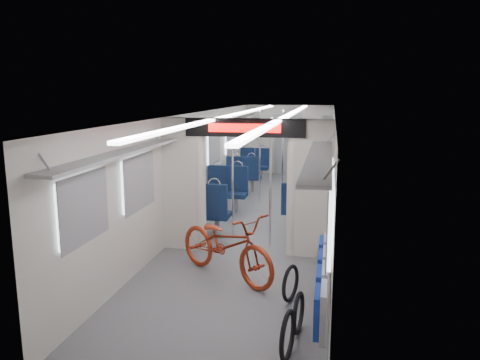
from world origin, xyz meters
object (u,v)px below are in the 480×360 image
at_px(seat_bay_far_right, 313,173).
at_px(seat_bay_near_left, 216,196).
at_px(stanchion_far_right, 282,158).
at_px(bike_hoop_b, 298,315).
at_px(bike_hoop_c, 290,285).
at_px(bike_hoop_a, 288,338).
at_px(stanchion_far_left, 260,157).
at_px(seat_bay_near_right, 307,195).
at_px(flip_bench, 322,280).
at_px(seat_bay_far_left, 249,167).
at_px(bicycle, 226,244).
at_px(stanchion_near_left, 233,178).
at_px(stanchion_near_right, 270,184).

bearing_deg(seat_bay_far_right, seat_bay_near_left, -118.49).
xyz_separation_m(seat_bay_near_left, stanchion_far_right, (1.18, 1.95, 0.58)).
bearing_deg(bike_hoop_b, bike_hoop_c, 101.14).
bearing_deg(bike_hoop_a, stanchion_far_left, 101.06).
height_order(bike_hoop_a, seat_bay_near_right, seat_bay_near_right).
height_order(flip_bench, bike_hoop_c, flip_bench).
xyz_separation_m(seat_bay_far_left, seat_bay_far_right, (1.87, -0.58, -0.01)).
height_order(bicycle, seat_bay_far_right, seat_bay_far_right).
bearing_deg(stanchion_far_left, stanchion_near_left, -91.58).
xyz_separation_m(bike_hoop_a, stanchion_near_right, (-0.65, 3.53, 0.91)).
bearing_deg(bike_hoop_a, seat_bay_far_left, 102.39).
bearing_deg(seat_bay_far_left, seat_bay_near_right, -61.73).
relative_size(bike_hoop_b, stanchion_far_left, 0.21).
xyz_separation_m(stanchion_far_left, stanchion_far_right, (0.55, 0.06, 0.00)).
height_order(seat_bay_near_right, stanchion_near_left, stanchion_near_left).
distance_m(bicycle, bike_hoop_c, 1.23).
height_order(seat_bay_near_left, stanchion_far_left, stanchion_far_left).
height_order(bicycle, seat_bay_near_left, seat_bay_near_left).
relative_size(bike_hoop_a, stanchion_near_left, 0.23).
height_order(flip_bench, seat_bay_far_right, seat_bay_far_right).
bearing_deg(seat_bay_near_right, bike_hoop_a, -89.01).
distance_m(bike_hoop_a, stanchion_far_right, 6.97).
bearing_deg(seat_bay_far_left, seat_bay_near_left, -90.00).
bearing_deg(stanchion_far_left, stanchion_far_right, 5.93).
bearing_deg(stanchion_near_left, seat_bay_far_right, 73.34).
bearing_deg(bicycle, seat_bay_far_left, 42.17).
xyz_separation_m(bicycle, stanchion_far_right, (0.32, 4.85, 0.64)).
distance_m(bicycle, seat_bay_near_right, 3.59).
bearing_deg(bike_hoop_a, bike_hoop_c, 93.75).
distance_m(flip_bench, seat_bay_near_right, 4.70).
bearing_deg(stanchion_near_left, seat_bay_near_left, 120.24).
xyz_separation_m(seat_bay_near_right, stanchion_near_right, (-0.55, -1.93, 0.61)).
bearing_deg(bike_hoop_c, stanchion_near_left, 117.11).
bearing_deg(stanchion_far_right, bike_hoop_c, -82.79).
distance_m(bike_hoop_b, seat_bay_near_left, 4.81).
xyz_separation_m(bike_hoop_a, bike_hoop_c, (-0.09, 1.39, -0.02)).
distance_m(stanchion_far_left, stanchion_far_right, 0.55).
bearing_deg(flip_bench, seat_bay_far_left, 105.67).
bearing_deg(stanchion_near_left, flip_bench, -61.37).
relative_size(seat_bay_near_left, seat_bay_far_right, 1.11).
height_order(stanchion_near_right, stanchion_far_left, same).
height_order(seat_bay_far_left, seat_bay_far_right, seat_bay_far_left).
bearing_deg(bicycle, seat_bay_far_right, 26.04).
xyz_separation_m(bicycle, seat_bay_far_left, (-0.86, 6.92, 0.04)).
bearing_deg(stanchion_far_left, seat_bay_far_right, 51.41).
bearing_deg(seat_bay_near_left, flip_bench, -60.99).
bearing_deg(bike_hoop_a, stanchion_far_right, 96.52).
relative_size(bike_hoop_a, bike_hoop_c, 1.08).
distance_m(seat_bay_near_right, stanchion_far_left, 1.92).
distance_m(bike_hoop_c, stanchion_far_left, 5.64).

